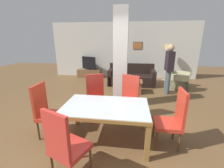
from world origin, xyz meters
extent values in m
plane|color=brown|center=(0.00, 0.00, 0.00)|extent=(18.00, 18.00, 0.00)
cube|color=silver|center=(0.00, 5.16, 1.35)|extent=(7.20, 0.06, 2.70)
cube|color=brown|center=(0.70, 5.12, 1.60)|extent=(0.44, 0.02, 0.36)
cube|color=#B26633|center=(0.70, 5.11, 1.60)|extent=(0.40, 0.01, 0.32)
cube|color=silver|center=(0.14, 1.62, 1.35)|extent=(0.38, 0.37, 2.70)
cube|color=olive|center=(0.00, -0.47, 0.69)|extent=(1.59, 0.06, 0.06)
cube|color=olive|center=(0.00, 0.47, 0.69)|extent=(1.59, 0.06, 0.06)
cube|color=olive|center=(-0.76, 0.00, 0.69)|extent=(0.06, 0.87, 0.06)
cube|color=olive|center=(0.76, 0.00, 0.69)|extent=(0.06, 0.87, 0.06)
cube|color=silver|center=(0.00, 0.00, 0.72)|extent=(1.57, 0.97, 0.01)
cube|color=olive|center=(-0.74, -0.45, 0.33)|extent=(0.08, 0.08, 0.66)
cube|color=olive|center=(0.74, -0.45, 0.33)|extent=(0.08, 0.08, 0.66)
cube|color=olive|center=(-0.74, 0.45, 0.33)|extent=(0.08, 0.08, 0.66)
cube|color=olive|center=(0.74, 0.45, 0.33)|extent=(0.08, 0.08, 0.66)
cube|color=red|center=(-0.36, -0.84, 0.43)|extent=(0.60, 0.60, 0.07)
cube|color=red|center=(-0.44, -1.03, 0.78)|extent=(0.42, 0.22, 0.62)
cylinder|color=#4F361C|center=(-0.46, -0.59, 0.20)|extent=(0.04, 0.04, 0.40)
cylinder|color=#4F361C|center=(-0.11, -0.74, 0.20)|extent=(0.04, 0.04, 0.40)
cylinder|color=#4F361C|center=(-0.61, -0.94, 0.20)|extent=(0.04, 0.04, 0.40)
cube|color=red|center=(0.36, 0.79, 0.43)|extent=(0.61, 0.61, 0.07)
cube|color=red|center=(0.44, 0.98, 0.78)|extent=(0.42, 0.23, 0.62)
cylinder|color=#4F361C|center=(0.45, 0.54, 0.20)|extent=(0.04, 0.04, 0.40)
cylinder|color=#4F361C|center=(0.11, 0.70, 0.20)|extent=(0.04, 0.04, 0.40)
cylinder|color=#4F361C|center=(0.61, 0.88, 0.20)|extent=(0.04, 0.04, 0.40)
cylinder|color=#4F361C|center=(0.26, 1.04, 0.20)|extent=(0.04, 0.04, 0.40)
cube|color=red|center=(-0.36, 0.79, 0.43)|extent=(0.61, 0.61, 0.07)
cube|color=red|center=(-0.44, 0.97, 0.78)|extent=(0.42, 0.23, 0.62)
cylinder|color=#4F361C|center=(-0.11, 0.69, 0.20)|extent=(0.04, 0.04, 0.40)
cylinder|color=#4F361C|center=(-0.45, 0.54, 0.20)|extent=(0.04, 0.04, 0.40)
cylinder|color=#4F361C|center=(-0.26, 1.04, 0.20)|extent=(0.04, 0.04, 0.40)
cylinder|color=#4F361C|center=(-0.61, 0.88, 0.20)|extent=(0.04, 0.04, 0.40)
cube|color=red|center=(-1.11, 0.00, 0.43)|extent=(0.46, 0.46, 0.07)
cube|color=red|center=(-1.31, 0.00, 0.78)|extent=(0.05, 0.44, 0.62)
cylinder|color=#4F361C|center=(-0.92, 0.19, 0.20)|extent=(0.04, 0.04, 0.40)
cylinder|color=#4F361C|center=(-0.92, -0.19, 0.20)|extent=(0.04, 0.04, 0.40)
cylinder|color=#4F361C|center=(-1.30, 0.19, 0.20)|extent=(0.04, 0.04, 0.40)
cylinder|color=#4F361C|center=(-1.30, -0.19, 0.20)|extent=(0.04, 0.04, 0.40)
cube|color=red|center=(1.12, 0.00, 0.43)|extent=(0.46, 0.46, 0.07)
cube|color=red|center=(1.33, 0.00, 0.78)|extent=(0.05, 0.44, 0.62)
cylinder|color=#4F361C|center=(0.93, -0.19, 0.20)|extent=(0.04, 0.04, 0.40)
cylinder|color=#4F361C|center=(0.93, 0.19, 0.20)|extent=(0.04, 0.04, 0.40)
cylinder|color=#4F361C|center=(1.31, -0.19, 0.20)|extent=(0.04, 0.04, 0.40)
cylinder|color=#4F361C|center=(1.31, 0.19, 0.20)|extent=(0.04, 0.04, 0.40)
cube|color=black|center=(0.45, 3.83, 0.21)|extent=(1.95, 0.92, 0.42)
cube|color=black|center=(0.45, 4.20, 0.64)|extent=(1.95, 0.18, 0.45)
cube|color=black|center=(1.35, 3.83, 0.33)|extent=(0.16, 0.92, 0.67)
cube|color=black|center=(-0.44, 3.83, 0.33)|extent=(0.16, 0.92, 0.67)
cube|color=beige|center=(2.29, 3.61, 0.20)|extent=(1.10, 1.11, 0.40)
cube|color=beige|center=(1.98, 3.73, 0.60)|extent=(0.47, 0.87, 0.40)
cube|color=beige|center=(2.42, 3.95, 0.31)|extent=(0.85, 0.44, 0.62)
cube|color=beige|center=(2.17, 3.27, 0.31)|extent=(0.85, 0.44, 0.62)
cube|color=brown|center=(0.52, 2.79, 0.44)|extent=(0.67, 0.52, 0.04)
cube|color=brown|center=(0.52, 2.79, 0.21)|extent=(0.59, 0.44, 0.42)
cylinder|color=#B2B7BC|center=(0.39, 2.66, 0.55)|extent=(0.07, 0.07, 0.18)
cylinder|color=#B2B7BC|center=(0.39, 2.66, 0.67)|extent=(0.03, 0.03, 0.06)
cylinder|color=#B7B7BC|center=(0.39, 2.66, 0.71)|extent=(0.03, 0.03, 0.01)
cube|color=brown|center=(-1.73, 4.88, 0.20)|extent=(1.20, 0.40, 0.41)
cube|color=black|center=(-1.73, 4.88, 0.42)|extent=(0.39, 0.32, 0.03)
cube|color=black|center=(-1.73, 4.88, 0.74)|extent=(0.78, 0.40, 0.62)
cylinder|color=#B7B7BC|center=(2.06, 4.71, 0.01)|extent=(0.26, 0.26, 0.02)
cylinder|color=#B7B7BC|center=(2.06, 4.71, 0.74)|extent=(0.04, 0.04, 1.44)
cylinder|color=#E5BC66|center=(2.06, 4.71, 1.57)|extent=(0.29, 0.29, 0.22)
cylinder|color=#475257|center=(1.75, 2.80, 0.42)|extent=(0.13, 0.13, 0.84)
cylinder|color=#475257|center=(1.73, 2.97, 0.42)|extent=(0.13, 0.13, 0.84)
cube|color=#271E25|center=(1.74, 2.88, 1.18)|extent=(0.25, 0.40, 0.67)
sphere|color=tan|center=(1.74, 2.88, 1.62)|extent=(0.23, 0.23, 0.23)
camera|label=1|loc=(0.45, -2.50, 1.91)|focal=24.00mm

